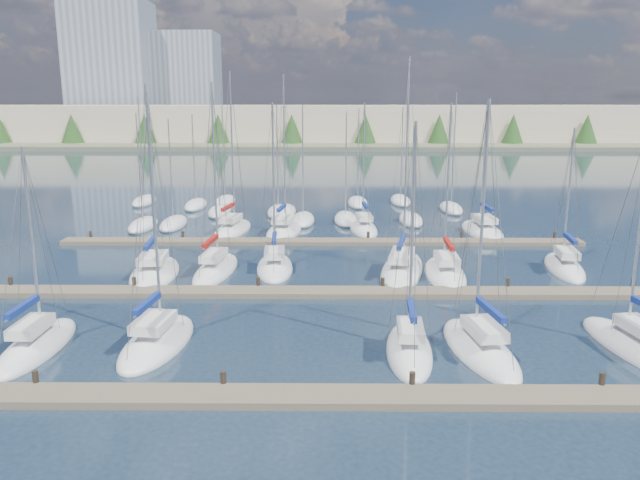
{
  "coord_description": "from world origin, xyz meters",
  "views": [
    {
      "loc": [
        0.32,
        -21.45,
        12.19
      ],
      "look_at": [
        0.0,
        14.0,
        4.0
      ],
      "focal_mm": 35.0,
      "sensor_mm": 36.0,
      "label": 1
    }
  ],
  "objects_px": {
    "sailboat_b": "(37,346)",
    "sailboat_i": "(216,270)",
    "sailboat_m": "(564,267)",
    "sailboat_k": "(402,270)",
    "sailboat_p": "(364,228)",
    "sailboat_q": "(482,231)",
    "sailboat_c": "(157,342)",
    "sailboat_f": "(635,348)",
    "sailboat_d": "(409,350)",
    "sailboat_j": "(275,267)",
    "sailboat_o": "(284,231)",
    "sailboat_l": "(445,273)",
    "sailboat_h": "(155,273)",
    "sailboat_n": "(232,230)",
    "sailboat_e": "(480,348)"
  },
  "relations": [
    {
      "from": "sailboat_q",
      "to": "sailboat_i",
      "type": "bearing_deg",
      "value": -151.17
    },
    {
      "from": "sailboat_m",
      "to": "sailboat_h",
      "type": "xyz_separation_m",
      "value": [
        -29.16,
        -1.64,
        -0.0
      ]
    },
    {
      "from": "sailboat_k",
      "to": "sailboat_j",
      "type": "distance_m",
      "value": 9.11
    },
    {
      "from": "sailboat_o",
      "to": "sailboat_n",
      "type": "relative_size",
      "value": 0.98
    },
    {
      "from": "sailboat_b",
      "to": "sailboat_i",
      "type": "xyz_separation_m",
      "value": [
        6.45,
        13.88,
        0.02
      ]
    },
    {
      "from": "sailboat_p",
      "to": "sailboat_c",
      "type": "height_order",
      "value": "sailboat_c"
    },
    {
      "from": "sailboat_j",
      "to": "sailboat_h",
      "type": "height_order",
      "value": "sailboat_h"
    },
    {
      "from": "sailboat_p",
      "to": "sailboat_b",
      "type": "height_order",
      "value": "sailboat_p"
    },
    {
      "from": "sailboat_h",
      "to": "sailboat_e",
      "type": "bearing_deg",
      "value": -38.96
    },
    {
      "from": "sailboat_i",
      "to": "sailboat_m",
      "type": "bearing_deg",
      "value": 7.2
    },
    {
      "from": "sailboat_p",
      "to": "sailboat_f",
      "type": "bearing_deg",
      "value": -72.1
    },
    {
      "from": "sailboat_i",
      "to": "sailboat_l",
      "type": "bearing_deg",
      "value": 2.54
    },
    {
      "from": "sailboat_d",
      "to": "sailboat_f",
      "type": "distance_m",
      "value": 11.13
    },
    {
      "from": "sailboat_b",
      "to": "sailboat_h",
      "type": "bearing_deg",
      "value": 80.99
    },
    {
      "from": "sailboat_d",
      "to": "sailboat_o",
      "type": "bearing_deg",
      "value": 110.1
    },
    {
      "from": "sailboat_b",
      "to": "sailboat_c",
      "type": "distance_m",
      "value": 5.84
    },
    {
      "from": "sailboat_c",
      "to": "sailboat_b",
      "type": "bearing_deg",
      "value": -168.23
    },
    {
      "from": "sailboat_d",
      "to": "sailboat_c",
      "type": "bearing_deg",
      "value": 179.96
    },
    {
      "from": "sailboat_k",
      "to": "sailboat_c",
      "type": "distance_m",
      "value": 19.35
    },
    {
      "from": "sailboat_m",
      "to": "sailboat_i",
      "type": "bearing_deg",
      "value": -170.08
    },
    {
      "from": "sailboat_o",
      "to": "sailboat_f",
      "type": "bearing_deg",
      "value": -47.34
    },
    {
      "from": "sailboat_f",
      "to": "sailboat_n",
      "type": "bearing_deg",
      "value": 122.79
    },
    {
      "from": "sailboat_m",
      "to": "sailboat_k",
      "type": "xyz_separation_m",
      "value": [
        -11.78,
        -0.74,
        0.01
      ]
    },
    {
      "from": "sailboat_l",
      "to": "sailboat_h",
      "type": "distance_m",
      "value": 20.27
    },
    {
      "from": "sailboat_n",
      "to": "sailboat_p",
      "type": "bearing_deg",
      "value": 12.48
    },
    {
      "from": "sailboat_h",
      "to": "sailboat_d",
      "type": "xyz_separation_m",
      "value": [
        16.01,
        -13.48,
        0.01
      ]
    },
    {
      "from": "sailboat_d",
      "to": "sailboat_j",
      "type": "bearing_deg",
      "value": 121.35
    },
    {
      "from": "sailboat_h",
      "to": "sailboat_f",
      "type": "relative_size",
      "value": 1.13
    },
    {
      "from": "sailboat_p",
      "to": "sailboat_h",
      "type": "relative_size",
      "value": 0.9
    },
    {
      "from": "sailboat_k",
      "to": "sailboat_f",
      "type": "xyz_separation_m",
      "value": [
        9.75,
        -13.99,
        -0.0
      ]
    },
    {
      "from": "sailboat_j",
      "to": "sailboat_o",
      "type": "height_order",
      "value": "sailboat_o"
    },
    {
      "from": "sailboat_b",
      "to": "sailboat_d",
      "type": "distance_m",
      "value": 18.31
    },
    {
      "from": "sailboat_h",
      "to": "sailboat_n",
      "type": "distance_m",
      "value": 14.61
    },
    {
      "from": "sailboat_p",
      "to": "sailboat_q",
      "type": "height_order",
      "value": "sailboat_q"
    },
    {
      "from": "sailboat_p",
      "to": "sailboat_e",
      "type": "height_order",
      "value": "sailboat_e"
    },
    {
      "from": "sailboat_c",
      "to": "sailboat_p",
      "type": "bearing_deg",
      "value": 72.61
    },
    {
      "from": "sailboat_j",
      "to": "sailboat_o",
      "type": "bearing_deg",
      "value": 87.09
    },
    {
      "from": "sailboat_e",
      "to": "sailboat_j",
      "type": "bearing_deg",
      "value": 119.8
    },
    {
      "from": "sailboat_h",
      "to": "sailboat_d",
      "type": "bearing_deg",
      "value": -44.78
    },
    {
      "from": "sailboat_h",
      "to": "sailboat_f",
      "type": "distance_m",
      "value": 30.12
    },
    {
      "from": "sailboat_m",
      "to": "sailboat_p",
      "type": "xyz_separation_m",
      "value": [
        -13.67,
        13.36,
        0.01
      ]
    },
    {
      "from": "sailboat_c",
      "to": "sailboat_o",
      "type": "xyz_separation_m",
      "value": [
        4.63,
        26.4,
        0.01
      ]
    },
    {
      "from": "sailboat_b",
      "to": "sailboat_j",
      "type": "bearing_deg",
      "value": 55.02
    },
    {
      "from": "sailboat_h",
      "to": "sailboat_d",
      "type": "distance_m",
      "value": 20.93
    },
    {
      "from": "sailboat_q",
      "to": "sailboat_d",
      "type": "height_order",
      "value": "sailboat_q"
    },
    {
      "from": "sailboat_c",
      "to": "sailboat_f",
      "type": "xyz_separation_m",
      "value": [
        23.62,
        -0.49,
        0.0
      ]
    },
    {
      "from": "sailboat_m",
      "to": "sailboat_l",
      "type": "xyz_separation_m",
      "value": [
        -8.89,
        -1.64,
        -0.0
      ]
    },
    {
      "from": "sailboat_n",
      "to": "sailboat_j",
      "type": "bearing_deg",
      "value": -60.06
    },
    {
      "from": "sailboat_b",
      "to": "sailboat_q",
      "type": "bearing_deg",
      "value": 44.62
    },
    {
      "from": "sailboat_l",
      "to": "sailboat_o",
      "type": "height_order",
      "value": "sailboat_o"
    }
  ]
}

